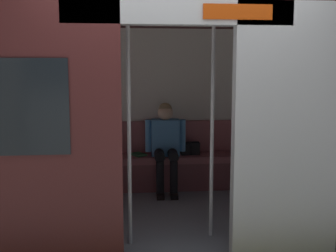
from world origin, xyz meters
name	(u,v)px	position (x,y,z in m)	size (l,w,h in m)	color
train_car	(159,80)	(0.06, -1.20, 1.54)	(6.40, 2.74, 2.34)	silver
bench_seat	(158,164)	(0.00, -2.23, 0.36)	(3.01, 0.44, 0.47)	#935156
person_seated	(166,141)	(-0.10, -2.18, 0.69)	(0.55, 0.68, 1.20)	#4C8CC6
handbag	(190,148)	(-0.46, -2.28, 0.56)	(0.26, 0.15, 0.17)	black
book	(138,154)	(0.27, -2.28, 0.49)	(0.15, 0.22, 0.03)	#33723F
grab_pole_door	(129,131)	(0.40, -0.42, 1.10)	(0.04, 0.04, 2.20)	silver
grab_pole_far	(212,128)	(-0.40, -0.55, 1.10)	(0.04, 0.04, 2.20)	silver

